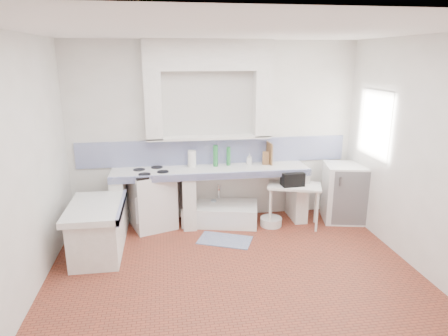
{
  "coord_description": "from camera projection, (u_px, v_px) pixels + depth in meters",
  "views": [
    {
      "loc": [
        -0.76,
        -4.06,
        2.54
      ],
      "look_at": [
        0.0,
        1.0,
        1.1
      ],
      "focal_mm": 31.55,
      "sensor_mm": 36.0,
      "label": 1
    }
  ],
  "objects": [
    {
      "name": "floor",
      "position": [
        237.0,
        280.0,
        4.66
      ],
      "size": [
        4.5,
        4.5,
        0.0
      ],
      "primitive_type": "plane",
      "color": "brown",
      "rests_on": "ground"
    },
    {
      "name": "ceiling",
      "position": [
        239.0,
        30.0,
        3.9
      ],
      "size": [
        4.5,
        4.5,
        0.0
      ],
      "primitive_type": "plane",
      "rotation": [
        3.14,
        0.0,
        0.0
      ],
      "color": "white",
      "rests_on": "ground"
    },
    {
      "name": "wall_back",
      "position": [
        215.0,
        133.0,
        6.18
      ],
      "size": [
        4.5,
        0.0,
        4.5
      ],
      "primitive_type": "plane",
      "rotation": [
        1.57,
        0.0,
        0.0
      ],
      "color": "white",
      "rests_on": "ground"
    },
    {
      "name": "wall_front",
      "position": [
        298.0,
        253.0,
        2.38
      ],
      "size": [
        4.5,
        0.0,
        4.5
      ],
      "primitive_type": "plane",
      "rotation": [
        -1.57,
        0.0,
        0.0
      ],
      "color": "white",
      "rests_on": "ground"
    },
    {
      "name": "wall_left",
      "position": [
        18.0,
        175.0,
        3.96
      ],
      "size": [
        0.0,
        4.5,
        4.5
      ],
      "primitive_type": "plane",
      "rotation": [
        1.57,
        0.0,
        1.57
      ],
      "color": "white",
      "rests_on": "ground"
    },
    {
      "name": "wall_right",
      "position": [
        427.0,
        159.0,
        4.6
      ],
      "size": [
        0.0,
        4.5,
        4.5
      ],
      "primitive_type": "plane",
      "rotation": [
        1.57,
        0.0,
        -1.57
      ],
      "color": "white",
      "rests_on": "ground"
    },
    {
      "name": "alcove_mass",
      "position": [
        208.0,
        55.0,
        5.73
      ],
      "size": [
        1.9,
        0.25,
        0.45
      ],
      "primitive_type": "cube",
      "color": "white",
      "rests_on": "ground"
    },
    {
      "name": "window_frame",
      "position": [
        387.0,
        125.0,
        5.72
      ],
      "size": [
        0.35,
        0.86,
        1.06
      ],
      "primitive_type": "cube",
      "color": "#382211",
      "rests_on": "ground"
    },
    {
      "name": "lace_valance",
      "position": [
        380.0,
        98.0,
        5.59
      ],
      "size": [
        0.01,
        0.84,
        0.24
      ],
      "primitive_type": "cube",
      "color": "white",
      "rests_on": "ground"
    },
    {
      "name": "counter_slab",
      "position": [
        211.0,
        171.0,
        6.03
      ],
      "size": [
        3.0,
        0.6,
        0.08
      ],
      "primitive_type": "cube",
      "color": "white",
      "rests_on": "ground"
    },
    {
      "name": "counter_lip",
      "position": [
        213.0,
        176.0,
        5.76
      ],
      "size": [
        3.0,
        0.04,
        0.1
      ],
      "primitive_type": "cube",
      "color": "navy",
      "rests_on": "ground"
    },
    {
      "name": "counter_pier_left",
      "position": [
        119.0,
        203.0,
        5.95
      ],
      "size": [
        0.2,
        0.55,
        0.82
      ],
      "primitive_type": "cube",
      "color": "white",
      "rests_on": "ground"
    },
    {
      "name": "counter_pier_mid",
      "position": [
        189.0,
        200.0,
        6.1
      ],
      "size": [
        0.2,
        0.55,
        0.82
      ],
      "primitive_type": "cube",
      "color": "white",
      "rests_on": "ground"
    },
    {
      "name": "counter_pier_right",
      "position": [
        297.0,
        194.0,
        6.35
      ],
      "size": [
        0.2,
        0.55,
        0.82
      ],
      "primitive_type": "cube",
      "color": "white",
      "rests_on": "ground"
    },
    {
      "name": "peninsula_top",
      "position": [
        96.0,
        208.0,
        5.09
      ],
      "size": [
        0.7,
        1.1,
        0.08
      ],
      "primitive_type": "cube",
      "color": "white",
      "rests_on": "ground"
    },
    {
      "name": "peninsula_base",
      "position": [
        98.0,
        233.0,
        5.19
      ],
      "size": [
        0.6,
        1.0,
        0.62
      ],
      "primitive_type": "cube",
      "color": "white",
      "rests_on": "ground"
    },
    {
      "name": "peninsula_lip",
      "position": [
        122.0,
        207.0,
        5.14
      ],
      "size": [
        0.04,
        1.1,
        0.1
      ],
      "primitive_type": "cube",
      "color": "navy",
      "rests_on": "ground"
    },
    {
      "name": "backsplash",
      "position": [
        215.0,
        151.0,
        6.25
      ],
      "size": [
        4.27,
        0.03,
        0.4
      ],
      "primitive_type": "cube",
      "color": "navy",
      "rests_on": "ground"
    },
    {
      "name": "stove",
      "position": [
        152.0,
        200.0,
        6.02
      ],
      "size": [
        0.77,
        0.76,
        0.86
      ],
      "primitive_type": "cube",
      "rotation": [
        0.0,
        0.0,
        0.34
      ],
      "color": "white",
      "rests_on": "ground"
    },
    {
      "name": "sink",
      "position": [
        221.0,
        214.0,
        6.25
      ],
      "size": [
        1.26,
        0.87,
        0.28
      ],
      "primitive_type": "cube",
      "rotation": [
        0.0,
        0.0,
        -0.23
      ],
      "color": "white",
      "rests_on": "ground"
    },
    {
      "name": "side_table",
      "position": [
        293.0,
        205.0,
        6.09
      ],
      "size": [
        0.9,
        0.67,
        0.04
      ],
      "primitive_type": "cube",
      "rotation": [
        0.0,
        0.0,
        -0.31
      ],
      "color": "white",
      "rests_on": "ground"
    },
    {
      "name": "fridge",
      "position": [
        343.0,
        192.0,
        6.28
      ],
      "size": [
        0.71,
        0.71,
        0.92
      ],
      "primitive_type": "cube",
      "rotation": [
        0.0,
        0.0,
        -0.21
      ],
      "color": "white",
      "rests_on": "ground"
    },
    {
      "name": "bucket_red",
      "position": [
        202.0,
        217.0,
        6.19
      ],
      "size": [
        0.34,
        0.34,
        0.25
      ],
      "primitive_type": "cylinder",
      "rotation": [
        0.0,
        0.0,
        -0.33
      ],
      "color": "red",
      "rests_on": "ground"
    },
    {
      "name": "bucket_orange",
      "position": [
        222.0,
        214.0,
        6.25
      ],
      "size": [
        0.31,
        0.31,
        0.27
      ],
      "primitive_type": "cylinder",
      "rotation": [
        0.0,
        0.0,
        -0.08
      ],
      "color": "red",
      "rests_on": "ground"
    },
    {
      "name": "bucket_blue",
      "position": [
        247.0,
        211.0,
        6.35
      ],
      "size": [
        0.36,
        0.36,
        0.3
      ],
      "primitive_type": "cylinder",
      "rotation": [
        0.0,
        0.0,
        0.15
      ],
      "color": "#0843AE",
      "rests_on": "ground"
    },
    {
      "name": "basin_white",
      "position": [
        271.0,
        222.0,
        6.15
      ],
      "size": [
        0.35,
        0.35,
        0.13
      ],
      "primitive_type": "cylinder",
      "rotation": [
        0.0,
        0.0,
        -0.06
      ],
      "color": "white",
      "rests_on": "ground"
    },
    {
      "name": "water_bottle_a",
      "position": [
        214.0,
        210.0,
        6.37
      ],
      "size": [
        0.11,
        0.11,
        0.33
      ],
      "primitive_type": "cylinder",
      "rotation": [
        0.0,
        0.0,
        -0.38
      ],
      "color": "silver",
      "rests_on": "ground"
    },
    {
      "name": "water_bottle_b",
      "position": [
        224.0,
        210.0,
        6.4
      ],
      "size": [
        0.09,
        0.09,
        0.29
      ],
      "primitive_type": "cylinder",
      "rotation": [
        0.0,
        0.0,
        -0.29
      ],
      "color": "silver",
      "rests_on": "ground"
    },
    {
      "name": "black_bag",
      "position": [
        293.0,
        179.0,
        5.93
      ],
      "size": [
        0.35,
        0.22,
        0.21
      ],
      "primitive_type": "cube",
      "rotation": [
        0.0,
        0.0,
        0.08
      ],
      "color": "black",
      "rests_on": "side_table"
    },
    {
      "name": "green_bottle_a",
      "position": [
        216.0,
        156.0,
        6.1
      ],
      "size": [
        0.08,
        0.08,
        0.34
      ],
      "primitive_type": "cylinder",
      "rotation": [
        0.0,
        0.0,
        -0.06
      ],
      "color": "#257938",
      "rests_on": "counter_slab"
    },
    {
      "name": "green_bottle_b",
      "position": [
        228.0,
        156.0,
        6.17
      ],
      "size": [
        0.08,
        0.08,
        0.29
      ],
      "primitive_type": "cylinder",
      "rotation": [
        0.0,
        0.0,
        0.24
      ],
      "color": "#257938",
      "rests_on": "counter_slab"
    },
    {
      "name": "knife_block",
      "position": [
        266.0,
        158.0,
        6.23
      ],
      "size": [
        0.12,
        0.1,
        0.2
      ],
      "primitive_type": "cube",
      "rotation": [
        0.0,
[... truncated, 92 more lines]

